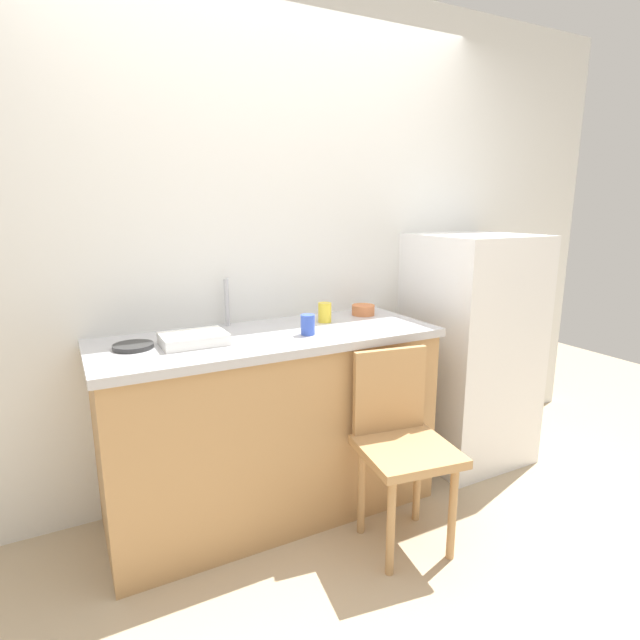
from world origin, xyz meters
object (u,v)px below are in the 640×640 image
at_px(terracotta_bowl, 363,310).
at_px(cup_yellow, 325,312).
at_px(chair, 401,439).
at_px(hotplate, 133,346).
at_px(refrigerator, 469,349).
at_px(dish_tray, 194,339).
at_px(cup_blue, 308,325).

height_order(terracotta_bowl, cup_yellow, cup_yellow).
height_order(chair, cup_yellow, cup_yellow).
bearing_deg(hotplate, terracotta_bowl, 5.28).
bearing_deg(cup_yellow, terracotta_bowl, 11.33).
relative_size(hotplate, cup_yellow, 1.65).
xyz_separation_m(refrigerator, cup_yellow, (-0.94, 0.10, 0.30)).
height_order(chair, dish_tray, dish_tray).
distance_m(refrigerator, cup_blue, 1.18).
xyz_separation_m(cup_blue, cup_yellow, (0.20, 0.19, 0.00)).
bearing_deg(hotplate, refrigerator, -1.21).
height_order(hotplate, cup_blue, cup_blue).
bearing_deg(chair, refrigerator, 37.55).
height_order(terracotta_bowl, hotplate, terracotta_bowl).
relative_size(dish_tray, terracotta_bowl, 2.22).
bearing_deg(chair, terracotta_bowl, 81.38).
distance_m(refrigerator, dish_tray, 1.68).
distance_m(refrigerator, cup_yellow, 0.99).
xyz_separation_m(chair, hotplate, (-1.05, 0.52, 0.44)).
relative_size(refrigerator, chair, 1.54).
xyz_separation_m(refrigerator, chair, (-0.86, -0.48, -0.19)).
distance_m(chair, dish_tray, 1.03).
distance_m(refrigerator, terracotta_bowl, 0.74).
relative_size(chair, cup_blue, 9.23).
bearing_deg(dish_tray, refrigerator, 0.45).
bearing_deg(hotplate, cup_blue, -9.94).
relative_size(terracotta_bowl, cup_yellow, 1.23).
relative_size(chair, dish_tray, 3.18).
bearing_deg(cup_blue, cup_yellow, 44.77).
relative_size(dish_tray, cup_yellow, 2.73).
xyz_separation_m(hotplate, cup_blue, (0.77, -0.13, 0.04)).
relative_size(dish_tray, hotplate, 1.65).
relative_size(chair, terracotta_bowl, 7.04).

